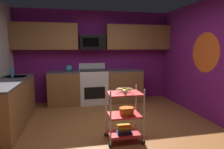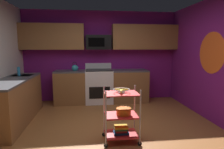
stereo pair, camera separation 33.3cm
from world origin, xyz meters
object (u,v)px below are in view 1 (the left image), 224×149
(mixing_bowl_large, at_px, (127,111))
(dish_soap_bottle, at_px, (12,72))
(microwave, at_px, (92,42))
(rolling_cart, at_px, (124,115))
(fruit_bowl, at_px, (124,90))
(book_stack, at_px, (124,129))
(kettle, at_px, (69,68))
(oven_range, at_px, (93,86))

(mixing_bowl_large, height_order, dish_soap_bottle, dish_soap_bottle)
(microwave, distance_m, dish_soap_bottle, 2.19)
(mixing_bowl_large, bearing_deg, rolling_cart, -180.00)
(fruit_bowl, bearing_deg, microwave, 95.70)
(microwave, height_order, book_stack, microwave)
(book_stack, bearing_deg, dish_soap_bottle, 143.60)
(microwave, distance_m, rolling_cart, 2.80)
(book_stack, height_order, kettle, kettle)
(fruit_bowl, relative_size, kettle, 1.03)
(book_stack, xyz_separation_m, dish_soap_bottle, (-2.12, 1.56, 0.82))
(fruit_bowl, xyz_separation_m, kettle, (-0.91, 2.39, 0.12))
(rolling_cart, relative_size, mixing_bowl_large, 3.63)
(fruit_bowl, height_order, mixing_bowl_large, fruit_bowl)
(mixing_bowl_large, xyz_separation_m, book_stack, (-0.04, 0.00, -0.32))
(oven_range, xyz_separation_m, dish_soap_bottle, (-1.87, -0.83, 0.54))
(rolling_cart, distance_m, dish_soap_bottle, 2.69)
(microwave, relative_size, fruit_bowl, 2.57)
(dish_soap_bottle, bearing_deg, microwave, 26.61)
(mixing_bowl_large, relative_size, dish_soap_bottle, 1.26)
(dish_soap_bottle, bearing_deg, kettle, 34.44)
(fruit_bowl, distance_m, dish_soap_bottle, 2.63)
(rolling_cart, height_order, book_stack, rolling_cart)
(rolling_cart, distance_m, kettle, 2.61)
(rolling_cart, distance_m, mixing_bowl_large, 0.08)
(mixing_bowl_large, bearing_deg, book_stack, 180.00)
(fruit_bowl, distance_m, mixing_bowl_large, 0.36)
(rolling_cart, xyz_separation_m, kettle, (-0.91, 2.39, 0.54))
(fruit_bowl, bearing_deg, book_stack, 0.00)
(microwave, relative_size, mixing_bowl_large, 2.78)
(mixing_bowl_large, bearing_deg, oven_range, 96.92)
(microwave, xyz_separation_m, mixing_bowl_large, (0.29, -2.49, -1.18))
(rolling_cart, height_order, dish_soap_bottle, dish_soap_bottle)
(microwave, xyz_separation_m, book_stack, (0.25, -2.49, -1.50))
(oven_range, relative_size, dish_soap_bottle, 5.50)
(rolling_cart, relative_size, fruit_bowl, 3.36)
(dish_soap_bottle, bearing_deg, rolling_cart, -36.40)
(oven_range, bearing_deg, microwave, 90.26)
(oven_range, distance_m, book_stack, 2.42)
(rolling_cart, bearing_deg, oven_range, 95.94)
(kettle, distance_m, dish_soap_bottle, 1.46)
(microwave, distance_m, kettle, 0.97)
(dish_soap_bottle, bearing_deg, fruit_bowl, -36.40)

